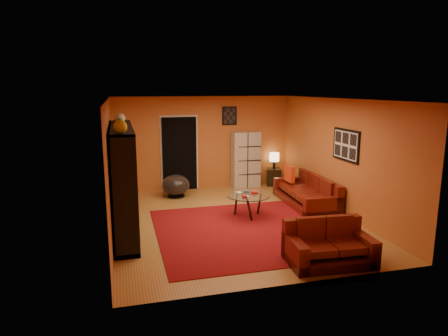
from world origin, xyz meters
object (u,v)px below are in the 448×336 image
object	(u,v)px
sofa	(309,193)
coffee_table	(248,197)
side_table	(274,177)
table_lamp	(274,158)
tv	(126,181)
entertainment_unit	(123,179)
loveseat	(327,245)
bowl_chair	(176,185)
storage_cabinet	(246,160)

from	to	relation	value
sofa	coffee_table	distance (m)	1.83
coffee_table	side_table	world-z (taller)	coffee_table
coffee_table	table_lamp	distance (m)	3.11
tv	table_lamp	xyz separation A→B (m)	(4.27, 2.67, -0.16)
entertainment_unit	sofa	size ratio (longest dim) A/B	1.33
entertainment_unit	loveseat	distance (m)	4.08
tv	table_lamp	world-z (taller)	tv
tv	table_lamp	bearing A→B (deg)	-58.05
bowl_chair	storage_cabinet	bearing A→B (deg)	15.74
coffee_table	bowl_chair	size ratio (longest dim) A/B	1.36
coffee_table	storage_cabinet	world-z (taller)	storage_cabinet
loveseat	coffee_table	world-z (taller)	loveseat
entertainment_unit	bowl_chair	xyz separation A→B (m)	(1.35, 2.20, -0.73)
sofa	bowl_chair	bearing A→B (deg)	156.65
storage_cabinet	table_lamp	bearing A→B (deg)	-5.41
tv	sofa	world-z (taller)	tv
side_table	table_lamp	distance (m)	0.58
coffee_table	storage_cabinet	distance (m)	2.79
sofa	side_table	bearing A→B (deg)	95.52
entertainment_unit	loveseat	xyz separation A→B (m)	(3.20, -2.42, -0.76)
tv	coffee_table	distance (m)	2.68
tv	storage_cabinet	xyz separation A→B (m)	(3.42, 2.72, -0.19)
sofa	storage_cabinet	distance (m)	2.38
storage_cabinet	side_table	bearing A→B (deg)	-5.41
tv	side_table	size ratio (longest dim) A/B	1.88
storage_cabinet	entertainment_unit	bearing A→B (deg)	-143.14
tv	coffee_table	size ratio (longest dim) A/B	0.96
sofa	storage_cabinet	bearing A→B (deg)	117.10
tv	coffee_table	xyz separation A→B (m)	(2.62, 0.06, -0.54)
entertainment_unit	storage_cabinet	xyz separation A→B (m)	(3.47, 2.80, -0.25)
sofa	side_table	distance (m)	2.07
loveseat	coffee_table	distance (m)	2.62
tv	loveseat	xyz separation A→B (m)	(3.15, -2.51, -0.70)
entertainment_unit	side_table	size ratio (longest dim) A/B	6.00
sofa	side_table	xyz separation A→B (m)	(-0.09, 2.07, -0.03)
loveseat	side_table	world-z (taller)	loveseat
entertainment_unit	sofa	xyz separation A→B (m)	(4.41, 0.68, -0.77)
sofa	coffee_table	bearing A→B (deg)	-159.82
entertainment_unit	coffee_table	distance (m)	2.74
table_lamp	tv	bearing A→B (deg)	-148.05
entertainment_unit	coffee_table	xyz separation A→B (m)	(2.67, 0.14, -0.60)
bowl_chair	side_table	distance (m)	3.03
tv	loveseat	world-z (taller)	tv
entertainment_unit	bowl_chair	bearing A→B (deg)	58.56
entertainment_unit	loveseat	world-z (taller)	entertainment_unit
entertainment_unit	tv	world-z (taller)	entertainment_unit
entertainment_unit	sofa	distance (m)	4.53
sofa	coffee_table	world-z (taller)	sofa
entertainment_unit	table_lamp	xyz separation A→B (m)	(4.32, 2.75, -0.22)
tv	coffee_table	bearing A→B (deg)	-88.70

